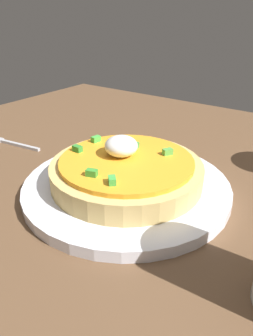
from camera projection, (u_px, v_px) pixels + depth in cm
name	position (u px, v px, depth cm)	size (l,w,h in cm)	color
dining_table	(145.00, 183.00, 47.20)	(99.38, 81.01, 3.10)	brown
plate	(126.00, 186.00, 41.95)	(27.08, 27.08, 1.46)	white
pizza	(126.00, 170.00, 40.88)	(19.73, 19.73, 5.95)	tan
fork	(9.00, 143.00, 56.71)	(11.75, 2.65, 0.50)	#B7B7BC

